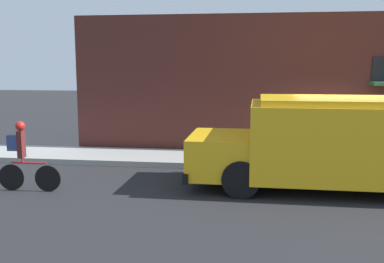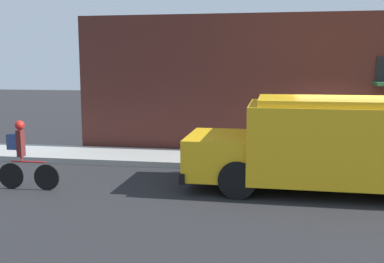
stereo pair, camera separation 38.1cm
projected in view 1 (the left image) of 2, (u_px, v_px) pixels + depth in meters
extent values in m
plane|color=#232326|center=(340.00, 174.00, 12.09)|extent=(70.00, 70.00, 0.00)
cube|color=#999993|center=(333.00, 163.00, 13.07)|extent=(28.00, 2.03, 0.17)
cube|color=#4C231E|center=(330.00, 86.00, 13.92)|extent=(16.39, 0.18, 4.49)
cube|color=yellow|center=(364.00, 142.00, 10.34)|extent=(5.22, 2.41, 1.73)
cube|color=yellow|center=(220.00, 154.00, 10.88)|extent=(1.48, 2.18, 0.95)
cube|color=yellow|center=(367.00, 101.00, 10.20)|extent=(4.80, 2.22, 0.14)
cube|color=black|center=(193.00, 168.00, 11.04)|extent=(0.15, 2.31, 0.24)
cube|color=red|center=(296.00, 128.00, 11.93)|extent=(0.03, 0.44, 0.44)
cylinder|color=black|center=(244.00, 160.00, 11.85)|extent=(0.84, 0.27, 0.84)
cylinder|color=black|center=(241.00, 179.00, 9.86)|extent=(0.84, 0.27, 0.84)
cylinder|color=black|center=(48.00, 178.00, 10.37)|extent=(0.62, 0.05, 0.62)
cylinder|color=black|center=(11.00, 177.00, 10.48)|extent=(0.62, 0.05, 0.62)
cylinder|color=red|center=(29.00, 163.00, 10.37)|extent=(0.85, 0.05, 0.04)
cylinder|color=red|center=(22.00, 160.00, 10.38)|extent=(0.04, 0.04, 0.12)
cube|color=#561E1E|center=(21.00, 144.00, 10.32)|extent=(0.12, 0.20, 0.63)
sphere|color=red|center=(20.00, 126.00, 10.26)|extent=(0.22, 0.22, 0.22)
cube|color=navy|center=(13.00, 143.00, 10.34)|extent=(0.26, 0.14, 0.36)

